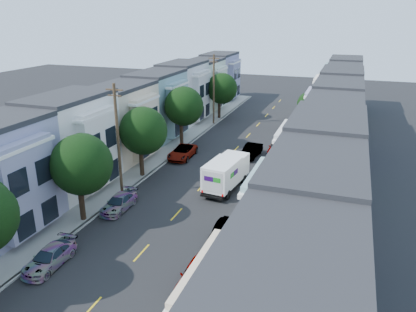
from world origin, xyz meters
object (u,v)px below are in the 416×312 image
Objects in this scene: tree_b at (81,164)px; parked_right_d at (288,130)px; tree_far_r at (307,104)px; parked_right_b at (224,233)px; tree_c at (142,131)px; utility_pole_near at (118,140)px; parked_right_c at (277,147)px; fedex_truck at (226,172)px; parked_left_c at (119,203)px; lead_sedan at (251,151)px; parked_right_a at (197,275)px; parked_left_d at (182,152)px; tree_e at (221,89)px; tree_d at (183,106)px; utility_pole_far at (214,90)px; parked_left_b at (50,258)px.

parked_right_d is (11.20, 29.70, -4.20)m from tree_b.
parked_right_b is (-2.00, -32.33, -2.97)m from tree_far_r.
utility_pole_near is at bearing -89.98° from tree_c.
tree_c is at bearing -135.48° from parked_right_c.
fedex_truck is at bearing 48.54° from tree_b.
parked_right_b is at bearing -91.80° from parked_right_c.
lead_sedan is at bearing 65.01° from parked_left_c.
lead_sedan is at bearing 96.05° from parked_right_a.
tree_c is 7.77m from parked_left_d.
tree_e is 0.71× the size of utility_pole_near.
tree_e is at bearing 128.03° from parked_right_c.
tree_b is 24.62m from parked_right_c.
parked_right_d is at bearing 69.33° from tree_b.
tree_b is at bearing -90.00° from tree_c.
tree_d is 22.62m from parked_right_b.
utility_pole_far is at bearing 166.09° from parked_right_d.
tree_b is at bearing -90.00° from utility_pole_far.
tree_far_r is 0.52× the size of utility_pole_far.
parked_left_d is (-7.29, -2.97, -0.03)m from lead_sedan.
parked_left_b is 1.06× the size of parked_right_b.
tree_c is 21.58m from utility_pole_far.
utility_pole_far is 1.62× the size of fedex_truck.
utility_pole_near is 2.42× the size of parked_left_b.
utility_pole_far is 15.56m from parked_right_c.
tree_e is 1.72× the size of parked_left_c.
tree_c reaches higher than parked_right_c.
parked_left_d is at bearing 115.22° from parked_right_a.
parked_right_a is at bearing -87.68° from parked_right_b.
tree_far_r is at bearing 71.64° from parked_left_b.
parked_left_d is (0.00, 13.63, 0.07)m from parked_left_c.
fedex_truck is 17.25m from parked_left_b.
tree_b is 0.72× the size of utility_pole_near.
parked_right_b is (11.20, 0.88, -4.17)m from tree_b.
parked_left_d is at bearing -153.43° from parked_right_c.
parked_right_c is (-2.00, -11.67, -2.88)m from tree_far_r.
tree_b is 5.15m from parked_left_c.
tree_e is 26.85m from fedex_truck.
parked_left_b is at bearing -91.28° from parked_left_c.
parked_left_b is 11.93m from parked_right_b.
utility_pole_near reaches higher than tree_d.
parked_left_d is at bearing 124.84° from parked_right_b.
utility_pole_near is 2.20× the size of parked_right_c.
utility_pole_far is 15.85m from parked_left_d.
tree_e is at bearing 105.84° from parked_right_a.
tree_b is at bearing 157.74° from parked_right_a.
parked_right_b is (2.51, -18.35, -0.07)m from lead_sedan.
tree_c is 0.72× the size of utility_pole_near.
tree_b is 1.45× the size of parked_left_d.
parked_right_d reaches higher than parked_left_b.
lead_sedan is 10.77m from parked_right_d.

